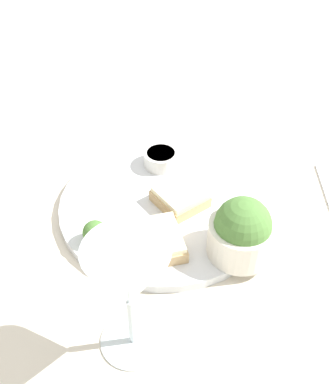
{
  "coord_description": "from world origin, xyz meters",
  "views": [
    {
      "loc": [
        0.54,
        -0.07,
        0.52
      ],
      "look_at": [
        0.0,
        0.0,
        0.03
      ],
      "focal_mm": 45.0,
      "sensor_mm": 36.0,
      "label": 1
    }
  ],
  "objects_px": {
    "salad_bowl": "(242,231)",
    "sauce_ramekin": "(161,158)",
    "cheese_toast_far": "(180,197)",
    "wine_glass": "(128,281)",
    "cheese_toast_near": "(156,241)"
  },
  "relations": [
    {
      "from": "salad_bowl",
      "to": "sauce_ramekin",
      "type": "xyz_separation_m",
      "value": [
        -0.2,
        -0.08,
        -0.02
      ]
    },
    {
      "from": "sauce_ramekin",
      "to": "cheese_toast_far",
      "type": "distance_m",
      "value": 0.1
    },
    {
      "from": "salad_bowl",
      "to": "sauce_ramekin",
      "type": "bearing_deg",
      "value": -157.68
    },
    {
      "from": "sauce_ramekin",
      "to": "cheese_toast_far",
      "type": "relative_size",
      "value": 0.61
    },
    {
      "from": "salad_bowl",
      "to": "cheese_toast_far",
      "type": "height_order",
      "value": "salad_bowl"
    },
    {
      "from": "cheese_toast_far",
      "to": "wine_glass",
      "type": "distance_m",
      "value": 0.25
    },
    {
      "from": "cheese_toast_far",
      "to": "cheese_toast_near",
      "type": "bearing_deg",
      "value": -28.88
    },
    {
      "from": "salad_bowl",
      "to": "wine_glass",
      "type": "xyz_separation_m",
      "value": [
        0.11,
        -0.16,
        0.07
      ]
    },
    {
      "from": "salad_bowl",
      "to": "sauce_ramekin",
      "type": "relative_size",
      "value": 1.59
    },
    {
      "from": "cheese_toast_near",
      "to": "cheese_toast_far",
      "type": "distance_m",
      "value": 0.1
    },
    {
      "from": "salad_bowl",
      "to": "cheese_toast_far",
      "type": "distance_m",
      "value": 0.13
    },
    {
      "from": "wine_glass",
      "to": "cheese_toast_far",
      "type": "bearing_deg",
      "value": 157.34
    },
    {
      "from": "sauce_ramekin",
      "to": "cheese_toast_near",
      "type": "height_order",
      "value": "same"
    },
    {
      "from": "cheese_toast_near",
      "to": "cheese_toast_far",
      "type": "xyz_separation_m",
      "value": [
        -0.08,
        0.05,
        -0.0
      ]
    },
    {
      "from": "wine_glass",
      "to": "sauce_ramekin",
      "type": "bearing_deg",
      "value": 166.86
    }
  ]
}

